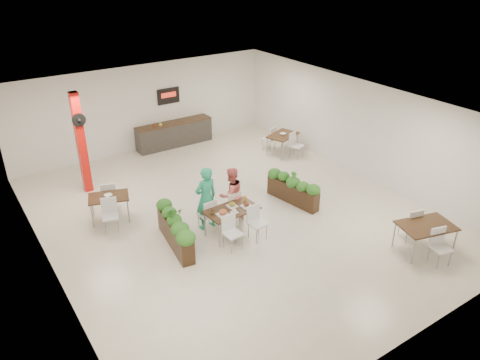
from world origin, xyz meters
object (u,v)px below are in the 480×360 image
red_column (81,142)px  side_table_b (283,138)px  diner_man (206,198)px  side_table_c (426,229)px  main_table (232,213)px  service_counter (174,133)px  side_table_a (109,200)px  diner_woman (231,194)px  planter_right (293,187)px  planter_left (175,228)px

red_column → side_table_b: (6.97, -1.10, -1.01)m
diner_man → side_table_b: size_ratio=1.09×
diner_man → side_table_c: bearing=132.1°
diner_man → side_table_c: diner_man is taller
main_table → service_counter: bearing=76.4°
red_column → diner_man: bearing=-63.0°
main_table → side_table_b: same height
side_table_a → diner_woman: bearing=-14.6°
diner_woman → side_table_b: bearing=-147.9°
side_table_c → side_table_b: bearing=97.5°
planter_right → side_table_a: (-4.92, 2.07, 0.12)m
planter_right → side_table_a: size_ratio=1.14×
planter_left → planter_right: planter_left is taller
diner_woman → planter_right: diner_woman is taller
planter_right → side_table_a: planter_right is taller
service_counter → planter_left: (-3.08, -6.17, 0.04)m
red_column → diner_man: red_column is taller
service_counter → side_table_c: bearing=-78.3°
red_column → side_table_b: bearing=-9.0°
red_column → planter_right: 6.55m
main_table → diner_man: 0.81m
red_column → service_counter: bearing=25.0°
service_counter → side_table_b: service_counter is taller
main_table → red_column: bearing=117.5°
side_table_c → service_counter: bearing=116.8°
planter_left → side_table_b: size_ratio=1.25×
service_counter → main_table: (-1.58, -6.51, 0.14)m
diner_man → side_table_c: (4.01, -4.01, -0.27)m
diner_woman → planter_left: bearing=6.6°
planter_left → main_table: bearing=-12.7°
diner_woman → side_table_b: size_ratio=0.95×
red_column → side_table_a: red_column is taller
diner_man → planter_right: 2.90m
diner_woman → side_table_a: size_ratio=0.95×
red_column → diner_woman: (2.83, -3.99, -0.85)m
diner_man → side_table_c: 5.67m
side_table_b → side_table_c: (-0.93, -6.90, 0.01)m
side_table_a → side_table_b: same height
planter_left → planter_right: 3.98m
service_counter → planter_right: (0.90, -6.07, 0.01)m
main_table → side_table_b: 5.77m
side_table_a → side_table_c: 8.43m
service_counter → side_table_a: (-4.03, -4.00, 0.13)m
planter_right → side_table_c: size_ratio=1.14×
service_counter → diner_man: service_counter is taller
diner_man → diner_woman: 0.81m
diner_woman → planter_right: size_ratio=0.83×
planter_right → side_table_a: bearing=157.2°
service_counter → side_table_a: service_counter is taller
diner_woman → side_table_c: (3.21, -4.01, -0.15)m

